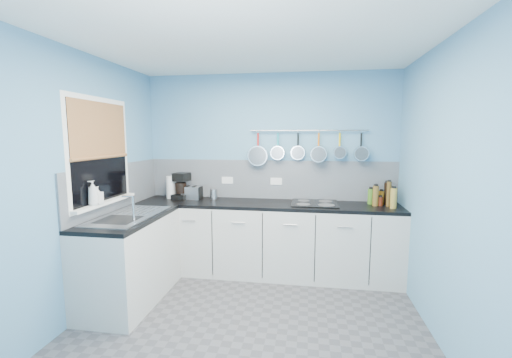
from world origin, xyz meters
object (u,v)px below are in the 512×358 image
(paper_towel, at_px, (171,187))
(canister, at_px, (214,194))
(toaster, at_px, (191,193))
(soap_bottle_b, at_px, (98,195))
(coffee_maker, at_px, (181,186))
(hob, at_px, (315,203))
(soap_bottle_a, at_px, (93,193))

(paper_towel, relative_size, canister, 2.25)
(toaster, bearing_deg, soap_bottle_b, -111.26)
(coffee_maker, xyz_separation_m, toaster, (0.13, 0.01, -0.09))
(soap_bottle_b, xyz_separation_m, coffee_maker, (0.41, 1.13, -0.07))
(soap_bottle_b, bearing_deg, canister, 55.09)
(soap_bottle_b, xyz_separation_m, toaster, (0.54, 1.14, -0.15))
(soap_bottle_b, xyz_separation_m, paper_towel, (0.27, 1.15, -0.09))
(soap_bottle_b, bearing_deg, toaster, 64.42)
(toaster, xyz_separation_m, hob, (1.58, -0.06, -0.08))
(soap_bottle_b, distance_m, coffee_maker, 1.20)
(paper_towel, bearing_deg, coffee_maker, -7.41)
(soap_bottle_b, distance_m, hob, 2.39)
(paper_towel, xyz_separation_m, toaster, (0.28, -0.01, -0.06))
(paper_towel, bearing_deg, toaster, -2.16)
(canister, bearing_deg, toaster, -169.98)
(soap_bottle_a, bearing_deg, coffee_maker, 70.92)
(hob, bearing_deg, toaster, 177.80)
(soap_bottle_a, bearing_deg, canister, 56.61)
(toaster, distance_m, hob, 1.58)
(coffee_maker, bearing_deg, canister, 20.08)
(toaster, xyz_separation_m, canister, (0.28, 0.05, -0.02))
(soap_bottle_a, relative_size, toaster, 0.95)
(soap_bottle_a, bearing_deg, hob, 28.35)
(soap_bottle_a, relative_size, soap_bottle_b, 1.39)
(soap_bottle_b, height_order, canister, soap_bottle_b)
(soap_bottle_a, bearing_deg, paper_towel, 77.57)
(paper_towel, xyz_separation_m, coffee_maker, (0.15, -0.02, 0.02))
(paper_towel, distance_m, coffee_maker, 0.15)
(paper_towel, height_order, hob, paper_towel)
(soap_bottle_a, bearing_deg, toaster, 65.73)
(soap_bottle_b, distance_m, toaster, 1.27)
(coffee_maker, distance_m, toaster, 0.16)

